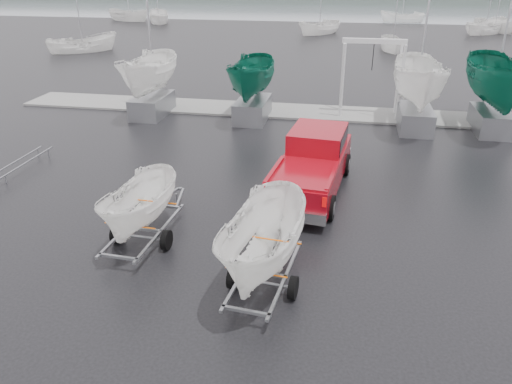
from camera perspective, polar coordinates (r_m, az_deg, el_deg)
name	(u,v)px	position (r m, az deg, el deg)	size (l,w,h in m)	color
ground_plane	(222,215)	(16.84, -3.93, -2.62)	(120.00, 120.00, 0.00)	black
lake	(336,2)	(114.77, 9.14, 20.68)	(300.00, 300.00, 0.00)	gray
dock	(277,111)	(28.77, 2.45, 9.29)	(30.00, 3.00, 0.12)	gray
pickup_truck	(313,161)	(18.52, 6.58, 3.58)	(2.82, 6.45, 2.08)	maroon
trailer_hitched	(265,190)	(11.85, 1.09, 0.24)	(1.96, 3.70, 5.20)	gray
trailer_parked	(137,169)	(14.55, -13.42, 2.60)	(1.81, 3.66, 4.42)	gray
boat_hoist	(372,67)	(27.94, 13.12, 13.74)	(3.30, 2.18, 4.12)	silver
keelboat_0	(147,50)	(27.86, -12.30, 15.62)	(2.25, 3.20, 10.41)	gray
keelboat_1	(253,55)	(26.48, -0.40, 15.38)	(2.17, 3.20, 6.86)	gray
keelboat_2	(424,50)	(25.97, 18.64, 15.08)	(2.45, 3.20, 10.62)	gray
keelboat_3	(506,46)	(26.96, 26.67, 14.69)	(2.62, 3.20, 10.79)	gray
moored_boat_0	(84,52)	(51.64, -19.09, 14.92)	(3.54, 3.54, 11.29)	white
moored_boat_1	(319,34)	(61.96, 7.25, 17.47)	(3.55, 3.56, 11.32)	white
moored_boat_2	(392,51)	(51.31, 15.27, 15.33)	(2.28, 2.33, 10.79)	white
moored_boat_3	(494,32)	(69.79, 25.55, 16.19)	(3.41, 3.43, 11.30)	white
moored_boat_4	(130,21)	(78.13, -14.23, 18.44)	(3.62, 3.57, 11.66)	white
moored_boat_5	(402,22)	(76.99, 16.30, 18.14)	(2.40, 2.34, 11.06)	white
moored_boat_6	(159,23)	(74.55, -11.03, 18.45)	(3.43, 3.47, 11.49)	white
moored_boat_7	(485,34)	(67.48, 24.69, 16.11)	(3.87, 3.87, 11.59)	white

